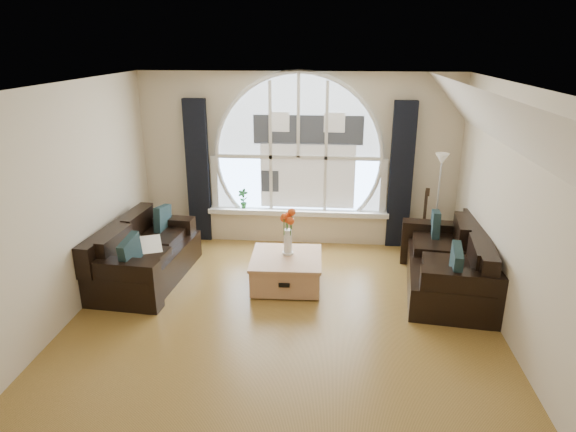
# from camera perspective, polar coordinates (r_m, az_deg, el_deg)

# --- Properties ---
(ground) EXTENTS (5.00, 5.50, 0.01)m
(ground) POSITION_cam_1_polar(r_m,az_deg,el_deg) (5.94, -0.79, -12.52)
(ground) COLOR brown
(ground) RESTS_ON ground
(ceiling) EXTENTS (5.00, 5.50, 0.01)m
(ceiling) POSITION_cam_1_polar(r_m,az_deg,el_deg) (5.06, -0.93, 14.42)
(ceiling) COLOR silver
(ceiling) RESTS_ON ground
(wall_back) EXTENTS (5.00, 0.01, 2.70)m
(wall_back) POSITION_cam_1_polar(r_m,az_deg,el_deg) (7.99, 1.18, 6.41)
(wall_back) COLOR beige
(wall_back) RESTS_ON ground
(wall_front) EXTENTS (5.00, 0.01, 2.70)m
(wall_front) POSITION_cam_1_polar(r_m,az_deg,el_deg) (2.93, -6.68, -18.26)
(wall_front) COLOR beige
(wall_front) RESTS_ON ground
(wall_left) EXTENTS (0.01, 5.50, 2.70)m
(wall_left) POSITION_cam_1_polar(r_m,az_deg,el_deg) (6.12, -24.81, 0.56)
(wall_left) COLOR beige
(wall_left) RESTS_ON ground
(wall_right) EXTENTS (0.01, 5.50, 2.70)m
(wall_right) POSITION_cam_1_polar(r_m,az_deg,el_deg) (5.68, 25.12, -0.87)
(wall_right) COLOR beige
(wall_right) RESTS_ON ground
(attic_slope) EXTENTS (0.92, 5.50, 0.72)m
(attic_slope) POSITION_cam_1_polar(r_m,az_deg,el_deg) (5.35, 23.59, 9.32)
(attic_slope) COLOR silver
(attic_slope) RESTS_ON ground
(arched_window) EXTENTS (2.60, 0.06, 2.15)m
(arched_window) POSITION_cam_1_polar(r_m,az_deg,el_deg) (7.90, 1.18, 8.31)
(arched_window) COLOR silver
(arched_window) RESTS_ON wall_back
(window_sill) EXTENTS (2.90, 0.22, 0.08)m
(window_sill) POSITION_cam_1_polar(r_m,az_deg,el_deg) (8.12, 1.09, 0.47)
(window_sill) COLOR white
(window_sill) RESTS_ON wall_back
(window_frame) EXTENTS (2.76, 0.08, 2.15)m
(window_frame) POSITION_cam_1_polar(r_m,az_deg,el_deg) (7.87, 1.17, 8.27)
(window_frame) COLOR white
(window_frame) RESTS_ON wall_back
(neighbor_house) EXTENTS (1.70, 0.02, 1.50)m
(neighbor_house) POSITION_cam_1_polar(r_m,az_deg,el_deg) (7.90, 2.26, 7.38)
(neighbor_house) COLOR silver
(neighbor_house) RESTS_ON wall_back
(curtain_left) EXTENTS (0.35, 0.12, 2.30)m
(curtain_left) POSITION_cam_1_polar(r_m,az_deg,el_deg) (8.18, -10.18, 4.98)
(curtain_left) COLOR black
(curtain_left) RESTS_ON ground
(curtain_right) EXTENTS (0.35, 0.12, 2.30)m
(curtain_right) POSITION_cam_1_polar(r_m,az_deg,el_deg) (7.97, 12.70, 4.44)
(curtain_right) COLOR black
(curtain_right) RESTS_ON ground
(sofa_left) EXTENTS (1.07, 1.90, 0.81)m
(sofa_left) POSITION_cam_1_polar(r_m,az_deg,el_deg) (7.13, -15.81, -3.98)
(sofa_left) COLOR black
(sofa_left) RESTS_ON ground
(sofa_right) EXTENTS (1.16, 1.99, 0.84)m
(sofa_right) POSITION_cam_1_polar(r_m,az_deg,el_deg) (6.89, 17.55, -5.00)
(sofa_right) COLOR black
(sofa_right) RESTS_ON ground
(coffee_chest) EXTENTS (0.96, 0.96, 0.45)m
(coffee_chest) POSITION_cam_1_polar(r_m,az_deg,el_deg) (6.77, -0.19, -6.10)
(coffee_chest) COLOR tan
(coffee_chest) RESTS_ON ground
(throw_blanket) EXTENTS (0.72, 0.72, 0.10)m
(throw_blanket) POSITION_cam_1_polar(r_m,az_deg,el_deg) (7.02, -16.41, -3.55)
(throw_blanket) COLOR silver
(throw_blanket) RESTS_ON sofa_left
(vase_flowers) EXTENTS (0.24, 0.24, 0.70)m
(vase_flowers) POSITION_cam_1_polar(r_m,az_deg,el_deg) (6.63, -0.01, -1.24)
(vase_flowers) COLOR white
(vase_flowers) RESTS_ON coffee_chest
(floor_lamp) EXTENTS (0.24, 0.24, 1.60)m
(floor_lamp) POSITION_cam_1_polar(r_m,az_deg,el_deg) (7.79, 16.57, 1.07)
(floor_lamp) COLOR #B2B2B2
(floor_lamp) RESTS_ON ground
(guitar) EXTENTS (0.40, 0.30, 1.06)m
(guitar) POSITION_cam_1_polar(r_m,az_deg,el_deg) (8.00, 15.13, -0.36)
(guitar) COLOR brown
(guitar) RESTS_ON ground
(potted_plant) EXTENTS (0.19, 0.15, 0.32)m
(potted_plant) POSITION_cam_1_polar(r_m,az_deg,el_deg) (8.16, -5.12, 1.98)
(potted_plant) COLOR #1E6023
(potted_plant) RESTS_ON window_sill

